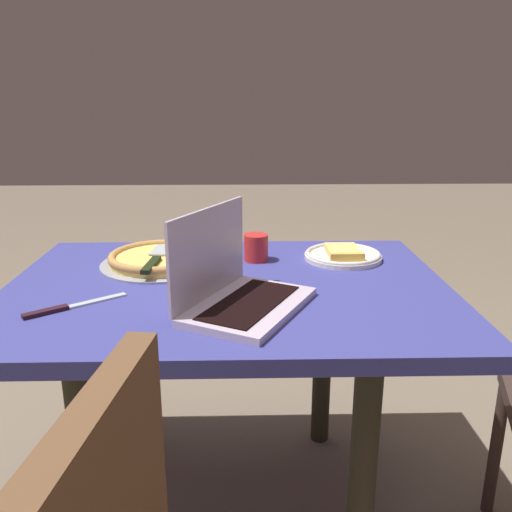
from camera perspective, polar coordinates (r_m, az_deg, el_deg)
ground_plane at (r=1.76m, az=-2.70°, el=-25.04°), size 12.00×12.00×0.00m
dining_table at (r=1.43m, az=-3.04°, el=-6.58°), size 1.16×0.84×0.70m
laptop at (r=1.22m, az=-2.24°, el=-3.38°), size 0.34×0.39×0.23m
pizza_plate at (r=1.62m, az=9.37°, el=0.12°), size 0.23×0.23×0.04m
pizza_tray at (r=1.57m, az=-10.24°, el=-0.24°), size 0.35×0.35×0.04m
table_knife at (r=1.31m, az=-19.83°, el=-5.25°), size 0.21×0.16×0.01m
drink_cup at (r=1.58m, az=-0.00°, el=0.95°), size 0.07×0.07×0.08m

